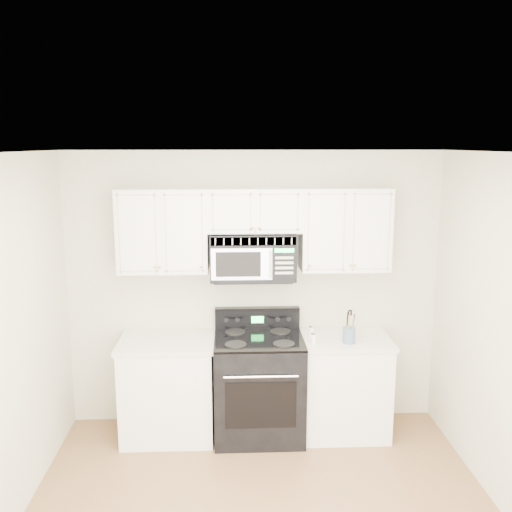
{
  "coord_description": "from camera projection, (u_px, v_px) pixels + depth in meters",
  "views": [
    {
      "loc": [
        -0.21,
        -3.48,
        2.66
      ],
      "look_at": [
        0.0,
        1.3,
        1.71
      ],
      "focal_mm": 40.0,
      "sensor_mm": 36.0,
      "label": 1
    }
  ],
  "objects": [
    {
      "name": "shaker_salt",
      "position": [
        312.0,
        331.0,
        5.22
      ],
      "size": [
        0.04,
        0.04,
        0.1
      ],
      "color": "white",
      "rests_on": "base_cabinet_right"
    },
    {
      "name": "base_cabinet_right",
      "position": [
        341.0,
        388.0,
        5.3
      ],
      "size": [
        0.86,
        0.65,
        0.92
      ],
      "color": "white",
      "rests_on": "ground"
    },
    {
      "name": "microwave",
      "position": [
        253.0,
        256.0,
        5.14
      ],
      "size": [
        0.76,
        0.43,
        0.42
      ],
      "color": "black",
      "rests_on": "ground"
    },
    {
      "name": "range",
      "position": [
        259.0,
        384.0,
        5.23
      ],
      "size": [
        0.8,
        0.73,
        1.13
      ],
      "color": "black",
      "rests_on": "ground"
    },
    {
      "name": "base_cabinet_left",
      "position": [
        168.0,
        391.0,
        5.23
      ],
      "size": [
        0.86,
        0.65,
        0.92
      ],
      "color": "white",
      "rests_on": "ground"
    },
    {
      "name": "upper_cabinets",
      "position": [
        255.0,
        226.0,
        5.12
      ],
      "size": [
        2.44,
        0.37,
        0.75
      ],
      "color": "white",
      "rests_on": "ground"
    },
    {
      "name": "shaker_pepper",
      "position": [
        314.0,
        338.0,
        5.02
      ],
      "size": [
        0.04,
        0.04,
        0.1
      ],
      "color": "white",
      "rests_on": "base_cabinet_right"
    },
    {
      "name": "utensil_crock",
      "position": [
        349.0,
        334.0,
        5.04
      ],
      "size": [
        0.11,
        0.11,
        0.3
      ],
      "color": "#3E556E",
      "rests_on": "base_cabinet_right"
    },
    {
      "name": "room",
      "position": [
        265.0,
        357.0,
        3.69
      ],
      "size": [
        3.51,
        3.51,
        2.61
      ],
      "color": "brown",
      "rests_on": "ground"
    }
  ]
}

